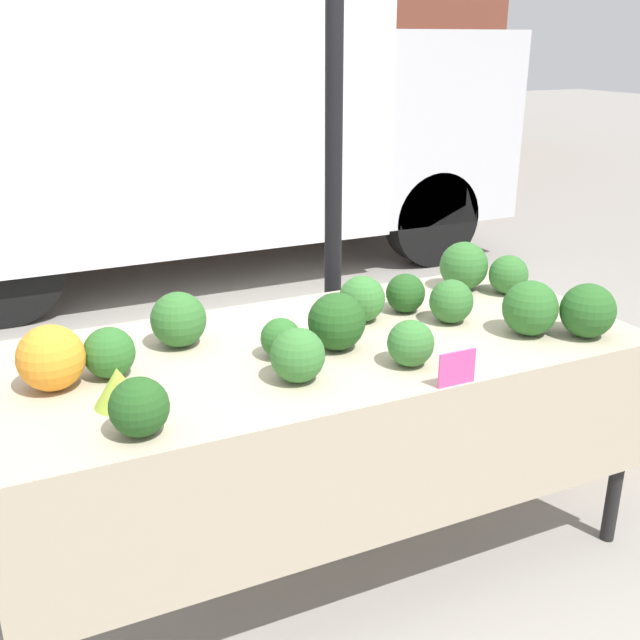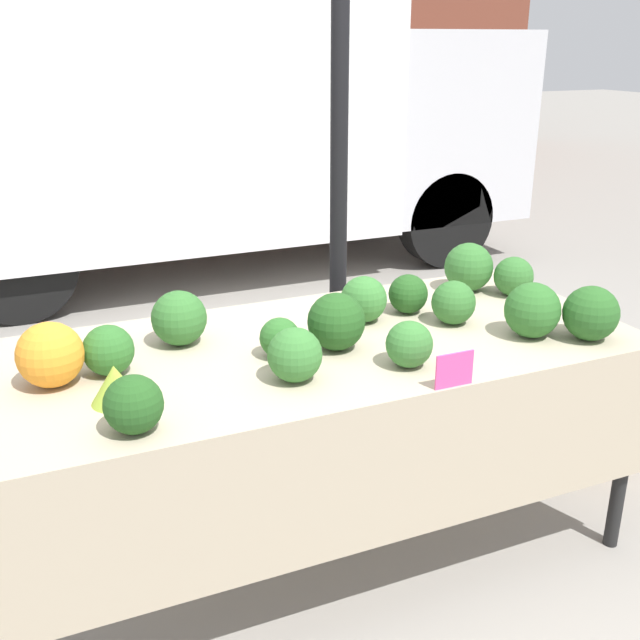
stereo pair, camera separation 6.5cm
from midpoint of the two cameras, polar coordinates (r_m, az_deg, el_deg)
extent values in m
plane|color=gray|center=(2.82, 0.69, -16.97)|extent=(40.00, 40.00, 0.00)
cylinder|color=black|center=(2.98, 2.12, 14.02)|extent=(0.07, 0.07, 2.76)
cube|color=white|center=(5.88, -13.87, 16.39)|extent=(3.49, 2.01, 2.01)
cube|color=silver|center=(6.74, 7.23, 14.87)|extent=(1.24, 1.85, 1.45)
cylinder|color=black|center=(6.10, 9.82, 7.60)|extent=(0.76, 0.22, 0.76)
cylinder|color=black|center=(7.49, 2.95, 10.26)|extent=(0.76, 0.22, 0.76)
cylinder|color=black|center=(5.14, -21.85, 3.98)|extent=(0.76, 0.22, 0.76)
cylinder|color=black|center=(6.73, -22.56, 7.54)|extent=(0.76, 0.22, 0.76)
cube|color=tan|center=(2.42, 0.77, -2.11)|extent=(2.08, 0.92, 0.03)
cube|color=tan|center=(2.17, 5.75, -12.08)|extent=(2.08, 0.01, 0.44)
cylinder|color=black|center=(2.11, -20.82, -20.17)|extent=(0.05, 0.05, 0.77)
cylinder|color=black|center=(2.84, 22.83, -9.20)|extent=(0.05, 0.05, 0.77)
cylinder|color=black|center=(2.78, -21.95, -9.78)|extent=(0.05, 0.05, 0.77)
cylinder|color=black|center=(3.36, 13.26, -3.36)|extent=(0.05, 0.05, 0.77)
sphere|color=orange|center=(2.21, -19.08, -2.52)|extent=(0.19, 0.19, 0.19)
cone|color=#93B238|center=(2.08, -14.48, -4.77)|extent=(0.14, 0.14, 0.11)
sphere|color=#336B2D|center=(2.96, 11.88, 3.97)|extent=(0.19, 0.19, 0.19)
sphere|color=#23511E|center=(2.34, 2.04, -0.13)|extent=(0.18, 0.18, 0.18)
sphere|color=#23511E|center=(2.69, 7.42, 1.98)|extent=(0.14, 0.14, 0.14)
sphere|color=#387533|center=(2.58, 4.07, 1.58)|extent=(0.16, 0.16, 0.16)
sphere|color=#387533|center=(2.13, -1.06, -2.67)|extent=(0.16, 0.16, 0.16)
sphere|color=#2D6628|center=(2.29, -2.27, -1.37)|extent=(0.13, 0.13, 0.13)
sphere|color=#336B2D|center=(2.42, -9.93, 0.14)|extent=(0.18, 0.18, 0.18)
sphere|color=#336B2D|center=(2.60, 10.84, 1.31)|extent=(0.15, 0.15, 0.15)
sphere|color=#387533|center=(2.24, 7.64, -1.84)|extent=(0.14, 0.14, 0.14)
sphere|color=#2D6628|center=(2.25, -15.03, -2.24)|extent=(0.15, 0.15, 0.15)
sphere|color=#285B23|center=(2.58, 20.62, 0.48)|extent=(0.18, 0.18, 0.18)
sphere|color=#336B2D|center=(2.95, 15.15, 3.23)|extent=(0.15, 0.15, 0.15)
sphere|color=#2D6628|center=(2.55, 16.58, 0.72)|extent=(0.18, 0.18, 0.18)
sphere|color=#23511E|center=(1.91, -13.08, -6.29)|extent=(0.15, 0.15, 0.15)
cube|color=#EF4793|center=(2.14, 11.06, -3.75)|extent=(0.12, 0.01, 0.10)
cube|color=#9E7042|center=(3.53, 19.25, -6.55)|extent=(0.46, 0.37, 0.36)
camera|label=1|loc=(0.03, -89.22, 0.29)|focal=42.00mm
camera|label=2|loc=(0.03, 90.78, -0.29)|focal=42.00mm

